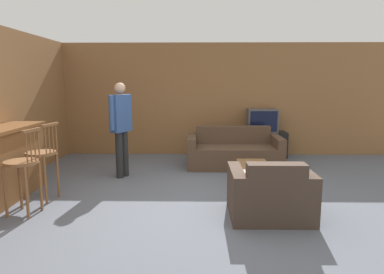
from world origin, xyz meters
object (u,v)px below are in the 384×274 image
at_px(bar_chair_mid, 42,159).
at_px(person_by_window, 121,124).
at_px(tv, 262,120).
at_px(coffee_table, 255,169).
at_px(book_on_table, 253,164).
at_px(bar_chair_near, 23,168).
at_px(couch_far, 234,152).
at_px(armchair_near, 270,195).
at_px(tv_unit, 261,144).

bearing_deg(bar_chair_mid, person_by_window, 54.33).
bearing_deg(tv, coffee_table, -102.93).
relative_size(coffee_table, book_on_table, 4.54).
distance_m(bar_chair_near, book_on_table, 3.43).
distance_m(couch_far, person_by_window, 2.37).
height_order(armchair_near, tv, tv).
relative_size(coffee_table, tv_unit, 0.88).
xyz_separation_m(couch_far, coffee_table, (0.20, -1.39, 0.02)).
bearing_deg(bar_chair_mid, coffee_table, 11.79).
bearing_deg(tv_unit, tv, -90.00).
xyz_separation_m(armchair_near, tv, (0.54, 3.54, 0.56)).
distance_m(bar_chair_near, bar_chair_mid, 0.56).
height_order(coffee_table, person_by_window, person_by_window).
height_order(bar_chair_mid, person_by_window, person_by_window).
xyz_separation_m(bar_chair_mid, tv, (3.72, 2.94, 0.23)).
relative_size(couch_far, tv_unit, 1.67).
xyz_separation_m(tv, person_by_window, (-2.83, -1.71, 0.12)).
distance_m(bar_chair_near, armchair_near, 3.20).
bearing_deg(bar_chair_near, person_by_window, 63.76).
bearing_deg(book_on_table, couch_far, 97.30).
relative_size(book_on_table, person_by_window, 0.13).
relative_size(bar_chair_mid, tv, 1.69).
distance_m(armchair_near, tv_unit, 3.58).
bearing_deg(bar_chair_mid, armchair_near, -10.69).
relative_size(bar_chair_mid, armchair_near, 1.11).
distance_m(bar_chair_mid, coffee_table, 3.28).
relative_size(coffee_table, person_by_window, 0.58).
height_order(coffee_table, tv, tv).
distance_m(armchair_near, person_by_window, 3.01).
bearing_deg(bar_chair_mid, bar_chair_near, -89.99).
distance_m(tv, book_on_table, 2.32).
bearing_deg(person_by_window, bar_chair_mid, -125.67).
height_order(bar_chair_mid, couch_far, bar_chair_mid).
height_order(bar_chair_mid, book_on_table, bar_chair_mid).
xyz_separation_m(bar_chair_near, tv_unit, (3.72, 3.51, -0.32)).
bearing_deg(bar_chair_near, coffee_table, 21.05).
relative_size(tv, book_on_table, 3.07).
xyz_separation_m(bar_chair_mid, book_on_table, (3.17, 0.74, -0.24)).
relative_size(bar_chair_near, book_on_table, 5.19).
bearing_deg(book_on_table, armchair_near, -89.44).
height_order(bar_chair_mid, coffee_table, bar_chair_mid).
relative_size(bar_chair_near, tv, 1.69).
xyz_separation_m(bar_chair_mid, person_by_window, (0.88, 1.23, 0.35)).
bearing_deg(couch_far, bar_chair_mid, -145.51).
bearing_deg(tv, armchair_near, -98.59).
bearing_deg(tv_unit, bar_chair_mid, -141.62).
bearing_deg(bar_chair_near, tv_unit, 43.33).
xyz_separation_m(couch_far, tv_unit, (0.72, 0.88, 0.01)).
xyz_separation_m(armchair_near, book_on_table, (-0.01, 1.34, 0.08)).
height_order(armchair_near, tv_unit, armchair_near).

